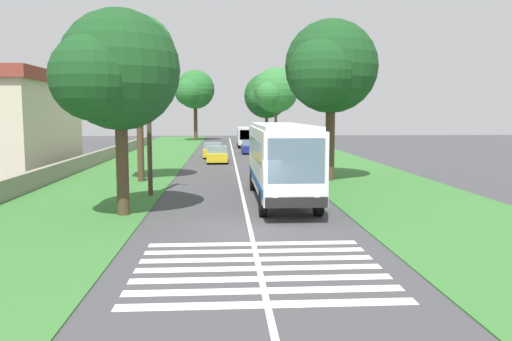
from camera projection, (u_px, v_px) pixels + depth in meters
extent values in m
plane|color=#424244|center=(250.00, 228.00, 19.18)|extent=(160.00, 160.00, 0.00)
cube|color=#387533|center=(113.00, 179.00, 33.55)|extent=(120.00, 8.00, 0.04)
cube|color=#387533|center=(361.00, 177.00, 34.56)|extent=(120.00, 8.00, 0.04)
cube|color=silver|center=(239.00, 178.00, 34.05)|extent=(110.00, 0.16, 0.01)
cube|color=white|center=(281.00, 158.00, 25.02)|extent=(11.00, 2.50, 2.90)
cube|color=slate|center=(280.00, 147.00, 25.26)|extent=(9.68, 2.54, 0.85)
cube|color=slate|center=(296.00, 161.00, 19.57)|extent=(0.08, 2.20, 1.74)
cube|color=#1E4C9E|center=(280.00, 178.00, 25.13)|extent=(10.78, 2.53, 0.36)
cube|color=white|center=(281.00, 126.00, 24.85)|extent=(10.56, 2.30, 0.18)
cube|color=black|center=(296.00, 203.00, 19.62)|extent=(0.16, 2.40, 0.40)
sphere|color=#F2EDCC|center=(275.00, 199.00, 19.62)|extent=(0.24, 0.24, 0.24)
sphere|color=#F2EDCC|center=(317.00, 199.00, 19.72)|extent=(0.24, 0.24, 0.24)
cylinder|color=black|center=(263.00, 203.00, 21.25)|extent=(1.10, 0.32, 1.10)
cylinder|color=black|center=(253.00, 180.00, 28.59)|extent=(1.10, 0.32, 1.10)
cylinder|color=black|center=(318.00, 203.00, 21.39)|extent=(1.10, 0.32, 1.10)
cylinder|color=black|center=(294.00, 180.00, 28.73)|extent=(1.10, 0.32, 1.10)
cube|color=silver|center=(267.00, 304.00, 11.51)|extent=(0.45, 6.80, 0.01)
cube|color=silver|center=(264.00, 291.00, 12.40)|extent=(0.45, 6.80, 0.01)
cube|color=silver|center=(261.00, 279.00, 13.29)|extent=(0.45, 6.80, 0.01)
cube|color=silver|center=(259.00, 268.00, 14.19)|extent=(0.45, 6.80, 0.01)
cube|color=silver|center=(257.00, 259.00, 15.08)|extent=(0.45, 6.80, 0.01)
cube|color=silver|center=(255.00, 251.00, 15.97)|extent=(0.45, 6.80, 0.01)
cube|color=silver|center=(253.00, 244.00, 16.87)|extent=(0.45, 6.80, 0.01)
cube|color=gold|center=(217.00, 156.00, 44.73)|extent=(4.30, 1.75, 0.70)
cube|color=slate|center=(217.00, 149.00, 44.56)|extent=(2.00, 1.61, 0.55)
cylinder|color=black|center=(208.00, 160.00, 43.37)|extent=(0.64, 0.22, 0.64)
cylinder|color=black|center=(209.00, 157.00, 46.05)|extent=(0.64, 0.22, 0.64)
cylinder|color=black|center=(227.00, 160.00, 43.46)|extent=(0.64, 0.22, 0.64)
cylinder|color=black|center=(226.00, 157.00, 46.14)|extent=(0.64, 0.22, 0.64)
cube|color=gold|center=(213.00, 152.00, 49.68)|extent=(4.30, 1.75, 0.70)
cube|color=slate|center=(213.00, 146.00, 49.51)|extent=(2.00, 1.61, 0.55)
cylinder|color=black|center=(204.00, 155.00, 48.32)|extent=(0.64, 0.22, 0.64)
cylinder|color=black|center=(205.00, 153.00, 50.99)|extent=(0.64, 0.22, 0.64)
cylinder|color=black|center=(221.00, 155.00, 48.41)|extent=(0.64, 0.22, 0.64)
cylinder|color=black|center=(221.00, 153.00, 51.09)|extent=(0.64, 0.22, 0.64)
cube|color=navy|center=(250.00, 148.00, 54.97)|extent=(4.30, 1.75, 0.70)
cube|color=slate|center=(250.00, 143.00, 54.80)|extent=(2.00, 1.61, 0.55)
cylinder|color=black|center=(243.00, 151.00, 53.61)|extent=(0.64, 0.22, 0.64)
cylinder|color=black|center=(242.00, 149.00, 56.28)|extent=(0.64, 0.22, 0.64)
cylinder|color=black|center=(258.00, 151.00, 53.70)|extent=(0.64, 0.22, 0.64)
cylinder|color=black|center=(256.00, 149.00, 56.38)|extent=(0.64, 0.22, 0.64)
cube|color=silver|center=(246.00, 136.00, 64.51)|extent=(6.00, 2.10, 2.10)
cube|color=slate|center=(246.00, 132.00, 64.67)|extent=(5.04, 2.13, 0.70)
cube|color=slate|center=(247.00, 135.00, 61.54)|extent=(0.06, 1.76, 1.18)
cylinder|color=black|center=(239.00, 145.00, 62.69)|extent=(0.76, 0.24, 0.76)
cylinder|color=black|center=(238.00, 143.00, 66.46)|extent=(0.76, 0.24, 0.76)
cylinder|color=black|center=(255.00, 145.00, 62.81)|extent=(0.76, 0.24, 0.76)
cylinder|color=black|center=(253.00, 143.00, 66.58)|extent=(0.76, 0.24, 0.76)
cylinder|color=#4C3826|center=(140.00, 127.00, 31.78)|extent=(0.41, 0.41, 6.75)
sphere|color=#286B2D|center=(138.00, 51.00, 31.27)|extent=(4.43, 4.43, 4.43)
sphere|color=#286B2D|center=(142.00, 59.00, 32.62)|extent=(2.47, 2.47, 2.47)
sphere|color=#286B2D|center=(124.00, 55.00, 30.17)|extent=(2.89, 2.89, 2.89)
cylinder|color=#4C3826|center=(122.00, 160.00, 21.29)|extent=(0.51, 0.51, 4.62)
sphere|color=#19471E|center=(120.00, 70.00, 20.89)|extent=(4.91, 4.91, 4.91)
sphere|color=#19471E|center=(127.00, 81.00, 22.39)|extent=(3.56, 3.56, 3.56)
sphere|color=#19471E|center=(94.00, 77.00, 19.67)|extent=(3.39, 3.39, 3.39)
cylinder|color=#4C3826|center=(196.00, 120.00, 80.47)|extent=(0.58, 0.58, 6.26)
sphere|color=#286B2D|center=(195.00, 89.00, 79.94)|extent=(6.00, 6.00, 6.00)
sphere|color=#286B2D|center=(196.00, 93.00, 81.77)|extent=(4.29, 4.29, 4.29)
sphere|color=#286B2D|center=(189.00, 92.00, 78.44)|extent=(4.23, 4.23, 4.23)
cylinder|color=brown|center=(276.00, 124.00, 69.35)|extent=(0.38, 0.38, 5.63)
sphere|color=#337A38|center=(276.00, 90.00, 68.86)|extent=(6.04, 6.04, 6.04)
sphere|color=#337A38|center=(275.00, 94.00, 70.70)|extent=(4.26, 4.26, 4.26)
sphere|color=#337A38|center=(270.00, 93.00, 67.35)|extent=(3.55, 3.55, 3.55)
cylinder|color=brown|center=(267.00, 124.00, 80.64)|extent=(0.51, 0.51, 5.00)
sphere|color=#1E5623|center=(267.00, 96.00, 80.16)|extent=(7.00, 7.00, 7.00)
sphere|color=#1E5623|center=(266.00, 100.00, 82.30)|extent=(4.21, 4.21, 4.21)
sphere|color=#1E5623|center=(261.00, 99.00, 78.41)|extent=(4.12, 4.12, 4.12)
cylinder|color=#4C3826|center=(330.00, 137.00, 32.33)|extent=(0.59, 0.59, 5.52)
sphere|color=#19471E|center=(331.00, 66.00, 31.85)|extent=(5.76, 5.76, 5.76)
sphere|color=#19471E|center=(326.00, 75.00, 33.62)|extent=(3.60, 3.60, 3.60)
sphere|color=#19471E|center=(322.00, 71.00, 30.42)|extent=(4.03, 4.03, 4.03)
cylinder|color=#473828|center=(149.00, 121.00, 26.17)|extent=(0.24, 0.24, 7.69)
cube|color=#3D3326|center=(147.00, 56.00, 25.81)|extent=(0.12, 1.40, 0.12)
cube|color=gray|center=(81.00, 163.00, 38.24)|extent=(70.00, 0.40, 1.04)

